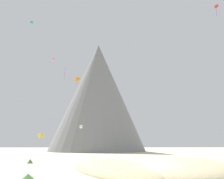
% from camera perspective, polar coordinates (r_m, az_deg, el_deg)
% --- Properties ---
extents(ground_plane, '(400.00, 400.00, 0.00)m').
position_cam_1_polar(ground_plane, '(25.82, 10.79, -20.56)').
color(ground_plane, beige).
extents(dune_foreground_left, '(16.99, 21.11, 3.25)m').
position_cam_1_polar(dune_foreground_left, '(30.90, 18.13, -18.96)').
color(dune_foreground_left, '#CCBA8E').
rests_on(dune_foreground_left, ground_plane).
extents(dune_foreground_right, '(14.21, 25.00, 2.50)m').
position_cam_1_polar(dune_foreground_right, '(31.37, -0.24, -19.50)').
color(dune_foreground_right, '#C6B284').
rests_on(dune_foreground_right, ground_plane).
extents(bush_scatter_east, '(2.38, 2.38, 0.74)m').
position_cam_1_polar(bush_scatter_east, '(22.63, -20.38, -20.07)').
color(bush_scatter_east, '#568442').
rests_on(bush_scatter_east, ground_plane).
extents(bush_low_patch, '(1.52, 1.52, 0.79)m').
position_cam_1_polar(bush_low_patch, '(43.58, -19.86, -16.54)').
color(bush_low_patch, '#568442').
rests_on(bush_low_patch, ground_plane).
extents(bush_near_left, '(1.88, 1.88, 0.54)m').
position_cam_1_polar(bush_near_left, '(42.30, 15.45, -17.12)').
color(bush_near_left, '#668C4C').
rests_on(bush_near_left, ground_plane).
extents(bush_near_right, '(2.14, 2.14, 0.91)m').
position_cam_1_polar(bush_near_right, '(35.33, 14.79, -17.66)').
color(bush_near_right, '#668C4C').
rests_on(bush_near_right, ground_plane).
extents(rock_massif, '(49.88, 49.88, 52.99)m').
position_cam_1_polar(rock_massif, '(109.74, -3.71, -2.55)').
color(rock_massif, slate).
rests_on(rock_massif, ground_plane).
extents(kite_white_low, '(0.87, 0.91, 0.88)m').
position_cam_1_polar(kite_white_low, '(69.81, -7.80, -9.22)').
color(kite_white_low, white).
extents(kite_violet_high, '(0.66, 0.66, 5.18)m').
position_cam_1_polar(kite_violet_high, '(88.64, -11.71, 4.59)').
color(kite_violet_high, purple).
extents(kite_yellow_low, '(1.85, 1.85, 3.63)m').
position_cam_1_polar(kite_yellow_low, '(86.11, -17.47, -10.99)').
color(kite_yellow_low, yellow).
extents(kite_teal_high, '(0.82, 0.61, 0.82)m').
position_cam_1_polar(kite_teal_high, '(81.09, -19.52, 15.64)').
color(kite_teal_high, teal).
extents(kite_red_high, '(0.89, 1.13, 3.84)m').
position_cam_1_polar(kite_red_high, '(75.59, 24.73, 18.24)').
color(kite_red_high, red).
extents(kite_green_low, '(0.24, 0.65, 0.99)m').
position_cam_1_polar(kite_green_low, '(77.99, -14.62, -5.25)').
color(kite_green_low, green).
extents(kite_orange_high, '(1.90, 1.86, 3.16)m').
position_cam_1_polar(kite_orange_high, '(87.38, -8.70, 2.56)').
color(kite_orange_high, orange).
extents(kite_pink_high, '(0.95, 0.98, 2.98)m').
position_cam_1_polar(kite_pink_high, '(88.01, -14.49, 7.25)').
color(kite_pink_high, pink).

